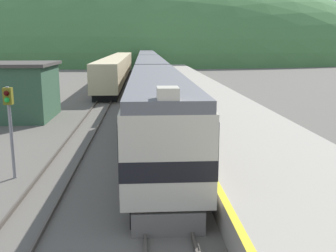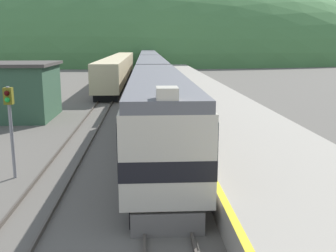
% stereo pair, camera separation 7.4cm
% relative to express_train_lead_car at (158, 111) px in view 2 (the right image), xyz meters
% --- Properties ---
extents(track_main, '(1.52, 180.00, 0.16)m').
position_rel_express_train_lead_car_xyz_m(track_main, '(0.00, 44.13, -2.22)').
color(track_main, '#4C443D').
rests_on(track_main, ground).
extents(track_siding, '(1.52, 180.00, 0.16)m').
position_rel_express_train_lead_car_xyz_m(track_siding, '(-4.64, 44.13, -2.22)').
color(track_siding, '#4C443D').
rests_on(track_siding, ground).
extents(platform, '(6.83, 140.00, 1.07)m').
position_rel_express_train_lead_car_xyz_m(platform, '(5.05, 24.13, -1.77)').
color(platform, '#9E9689').
rests_on(platform, ground).
extents(distant_hills, '(159.67, 71.85, 51.79)m').
position_rel_express_train_lead_car_xyz_m(distant_hills, '(0.00, 103.72, -2.30)').
color(distant_hills, '#477A42').
rests_on(distant_hills, ground).
extents(station_shed, '(7.44, 6.43, 4.35)m').
position_rel_express_train_lead_car_xyz_m(station_shed, '(-11.35, 10.72, -0.11)').
color(station_shed, '#385B42').
rests_on(station_shed, ground).
extents(express_train_lead_car, '(2.97, 19.11, 4.57)m').
position_rel_express_train_lead_car_xyz_m(express_train_lead_car, '(0.00, 0.00, 0.00)').
color(express_train_lead_car, black).
rests_on(express_train_lead_car, ground).
extents(carriage_second, '(2.96, 23.00, 4.21)m').
position_rel_express_train_lead_car_xyz_m(carriage_second, '(0.00, 22.17, -0.01)').
color(carriage_second, black).
rests_on(carriage_second, ground).
extents(carriage_third, '(2.96, 23.00, 4.21)m').
position_rel_express_train_lead_car_xyz_m(carriage_third, '(0.00, 46.05, -0.01)').
color(carriage_third, black).
rests_on(carriage_third, ground).
extents(carriage_fourth, '(2.96, 23.00, 4.21)m').
position_rel_express_train_lead_car_xyz_m(carriage_fourth, '(0.00, 69.92, -0.01)').
color(carriage_fourth, black).
rests_on(carriage_fourth, ground).
extents(siding_train, '(2.90, 46.46, 3.81)m').
position_rel_express_train_lead_car_xyz_m(siding_train, '(-4.64, 41.09, -0.33)').
color(siding_train, black).
rests_on(siding_train, ground).
extents(signal_post_siding, '(0.36, 0.42, 4.04)m').
position_rel_express_train_lead_car_xyz_m(signal_post_siding, '(-6.43, -3.50, 0.59)').
color(signal_post_siding, gray).
rests_on(signal_post_siding, ground).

